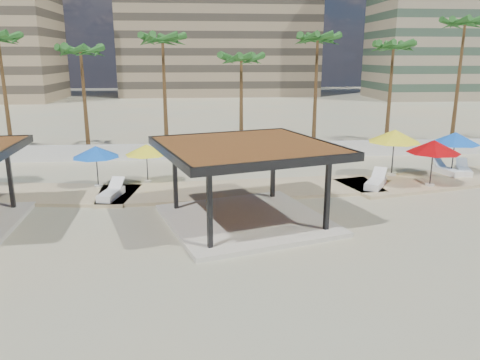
{
  "coord_description": "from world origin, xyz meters",
  "views": [
    {
      "loc": [
        -0.41,
        -18.69,
        7.49
      ],
      "look_at": [
        1.63,
        4.23,
        1.4
      ],
      "focal_mm": 35.0,
      "sensor_mm": 36.0,
      "label": 1
    }
  ],
  "objects_px": {
    "umbrella_c": "(434,147)",
    "lounger_a": "(111,193)",
    "lounger_b": "(376,183)",
    "pavilion_central": "(246,176)",
    "lounger_c": "(446,170)",
    "lounger_d": "(463,170)"
  },
  "relations": [
    {
      "from": "pavilion_central",
      "to": "lounger_d",
      "type": "height_order",
      "value": "pavilion_central"
    },
    {
      "from": "pavilion_central",
      "to": "umbrella_c",
      "type": "bearing_deg",
      "value": 5.78
    },
    {
      "from": "umbrella_c",
      "to": "lounger_a",
      "type": "xyz_separation_m",
      "value": [
        -18.12,
        -0.67,
        -2.11
      ]
    },
    {
      "from": "lounger_a",
      "to": "lounger_b",
      "type": "relative_size",
      "value": 0.98
    },
    {
      "from": "umbrella_c",
      "to": "lounger_d",
      "type": "distance_m",
      "value": 5.0
    },
    {
      "from": "lounger_a",
      "to": "lounger_b",
      "type": "height_order",
      "value": "lounger_b"
    },
    {
      "from": "pavilion_central",
      "to": "lounger_c",
      "type": "xyz_separation_m",
      "value": [
        13.73,
        7.45,
        -1.84
      ]
    },
    {
      "from": "pavilion_central",
      "to": "lounger_b",
      "type": "relative_size",
      "value": 3.7
    },
    {
      "from": "lounger_a",
      "to": "lounger_c",
      "type": "height_order",
      "value": "lounger_a"
    },
    {
      "from": "umbrella_c",
      "to": "lounger_a",
      "type": "bearing_deg",
      "value": -177.88
    },
    {
      "from": "pavilion_central",
      "to": "lounger_a",
      "type": "xyz_separation_m",
      "value": [
        -6.85,
        4.05,
        -1.83
      ]
    },
    {
      "from": "lounger_c",
      "to": "pavilion_central",
      "type": "bearing_deg",
      "value": 104.82
    },
    {
      "from": "pavilion_central",
      "to": "lounger_b",
      "type": "xyz_separation_m",
      "value": [
        8.06,
        4.87,
        -1.82
      ]
    },
    {
      "from": "lounger_b",
      "to": "lounger_c",
      "type": "relative_size",
      "value": 1.04
    },
    {
      "from": "lounger_d",
      "to": "lounger_b",
      "type": "bearing_deg",
      "value": 130.06
    },
    {
      "from": "lounger_c",
      "to": "lounger_d",
      "type": "relative_size",
      "value": 1.02
    },
    {
      "from": "umbrella_c",
      "to": "lounger_b",
      "type": "xyz_separation_m",
      "value": [
        -3.2,
        0.15,
        -2.1
      ]
    },
    {
      "from": "lounger_a",
      "to": "pavilion_central",
      "type": "bearing_deg",
      "value": -108.38
    },
    {
      "from": "lounger_a",
      "to": "lounger_b",
      "type": "bearing_deg",
      "value": -74.62
    },
    {
      "from": "lounger_c",
      "to": "lounger_d",
      "type": "distance_m",
      "value": 1.15
    },
    {
      "from": "lounger_b",
      "to": "lounger_c",
      "type": "height_order",
      "value": "lounger_b"
    },
    {
      "from": "umbrella_c",
      "to": "pavilion_central",
      "type": "bearing_deg",
      "value": -157.25
    }
  ]
}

